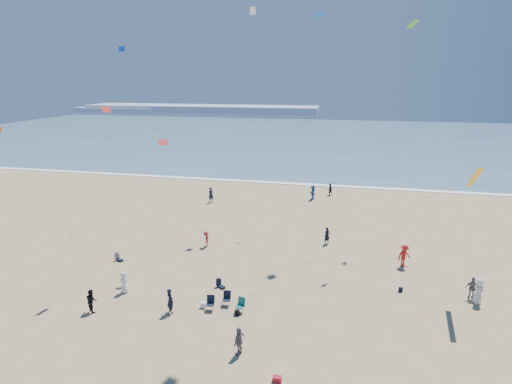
# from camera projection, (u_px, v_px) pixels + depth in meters

# --- Properties ---
(ocean) EXTENTS (220.00, 100.00, 0.06)m
(ocean) POSITION_uv_depth(u_px,v_px,m) (318.00, 138.00, 106.27)
(ocean) COLOR #476B84
(ocean) RESTS_ON ground
(surf_line) EXTENTS (220.00, 1.20, 0.08)m
(surf_line) POSITION_uv_depth(u_px,v_px,m) (296.00, 184.00, 59.26)
(surf_line) COLOR white
(surf_line) RESTS_ON ground
(headland_far) EXTENTS (110.00, 20.00, 3.20)m
(headland_far) POSITION_uv_depth(u_px,v_px,m) (201.00, 109.00, 188.65)
(headland_far) COLOR #7A8EA8
(headland_far) RESTS_ON ground
(headland_near) EXTENTS (40.00, 14.00, 2.00)m
(headland_near) POSITION_uv_depth(u_px,v_px,m) (119.00, 110.00, 192.30)
(headland_near) COLOR #7A8EA8
(headland_near) RESTS_ON ground
(standing_flyers) EXTENTS (27.81, 41.68, 1.94)m
(standing_flyers) POSITION_uv_depth(u_px,v_px,m) (315.00, 263.00, 31.83)
(standing_flyers) COLOR red
(standing_flyers) RESTS_ON ground
(seated_group) EXTENTS (22.76, 24.56, 0.84)m
(seated_group) POSITION_uv_depth(u_px,v_px,m) (229.00, 364.00, 21.16)
(seated_group) COLOR silver
(seated_group) RESTS_ON ground
(chair_cluster) EXTENTS (2.71, 1.46, 1.00)m
(chair_cluster) POSITION_uv_depth(u_px,v_px,m) (225.00, 303.00, 26.85)
(chair_cluster) COLOR black
(chair_cluster) RESTS_ON ground
(white_tote) EXTENTS (0.35, 0.20, 0.40)m
(white_tote) POSITION_uv_depth(u_px,v_px,m) (203.00, 305.00, 27.11)
(white_tote) COLOR white
(white_tote) RESTS_ON ground
(black_backpack) EXTENTS (0.30, 0.22, 0.38)m
(black_backpack) POSITION_uv_depth(u_px,v_px,m) (237.00, 312.00, 26.27)
(black_backpack) COLOR black
(black_backpack) RESTS_ON ground
(cooler) EXTENTS (0.45, 0.30, 0.30)m
(cooler) POSITION_uv_depth(u_px,v_px,m) (277.00, 379.00, 20.49)
(cooler) COLOR #A71728
(cooler) RESTS_ON ground
(navy_bag) EXTENTS (0.28, 0.18, 0.34)m
(navy_bag) POSITION_uv_depth(u_px,v_px,m) (401.00, 290.00, 29.18)
(navy_bag) COLOR black
(navy_bag) RESTS_ON ground
(kites_aloft) EXTENTS (38.67, 41.28, 26.10)m
(kites_aloft) POSITION_uv_depth(u_px,v_px,m) (397.00, 70.00, 22.98)
(kites_aloft) COLOR silver
(kites_aloft) RESTS_ON ground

